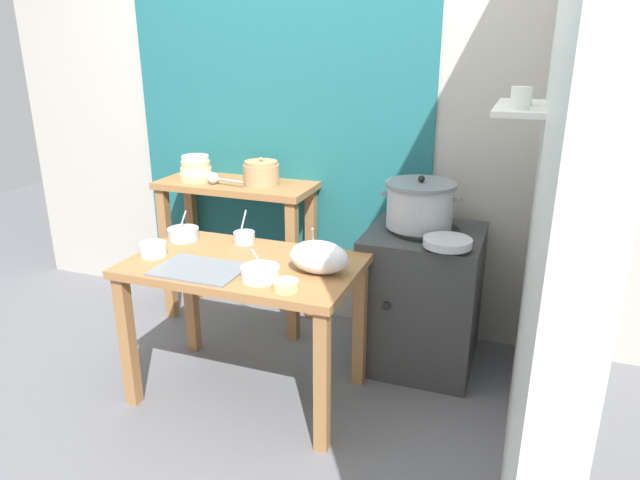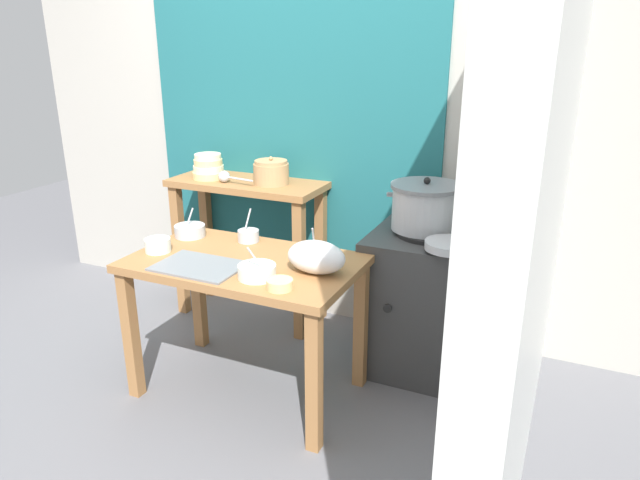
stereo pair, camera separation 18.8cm
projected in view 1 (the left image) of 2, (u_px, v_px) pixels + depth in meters
The scene contains 19 objects.
ground_plane at pixel (227, 396), 2.93m from camera, with size 9.00×9.00×0.00m, color slate.
wall_back at pixel (317, 113), 3.45m from camera, with size 4.40×0.12×2.60m.
wall_right at pixel (555, 154), 2.22m from camera, with size 0.30×3.20×2.60m.
prep_table at pixel (245, 283), 2.78m from camera, with size 1.10×0.66×0.72m.
back_shelf_table at pixel (237, 217), 3.56m from camera, with size 0.96×0.40×0.90m.
stove_block at pixel (421, 297), 3.15m from camera, with size 0.60×0.61×0.78m.
steamer_pot at pixel (420, 204), 3.01m from camera, with size 0.42×0.37×0.28m.
clay_pot at pixel (261, 173), 3.40m from camera, with size 0.21×0.21×0.17m.
bowl_stack_enamel at pixel (196, 169), 3.52m from camera, with size 0.20×0.20×0.15m.
ladle at pixel (214, 178), 3.43m from camera, with size 0.25×0.07×0.07m.
serving_tray at pixel (199, 270), 2.63m from camera, with size 0.40×0.28×0.01m, color slate.
plastic_bag at pixel (319, 257), 2.59m from camera, with size 0.27×0.18×0.15m, color white.
wide_pan at pixel (448, 242), 2.76m from camera, with size 0.23×0.23×0.04m, color #B7BABF.
prep_bowl_0 at pixel (310, 250), 2.79m from camera, with size 0.11×0.11×0.16m.
prep_bowl_1 at pixel (260, 273), 2.52m from camera, with size 0.17×0.17×0.16m.
prep_bowl_2 at pixel (244, 237), 2.98m from camera, with size 0.11×0.11×0.17m.
prep_bowl_3 at pixel (153, 249), 2.80m from camera, with size 0.13×0.13×0.07m.
prep_bowl_4 at pixel (183, 233), 3.03m from camera, with size 0.16×0.16×0.15m.
prep_bowl_5 at pixel (286, 285), 2.42m from camera, with size 0.11×0.11×0.04m.
Camera 1 is at (1.31, -2.19, 1.72)m, focal length 32.36 mm.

